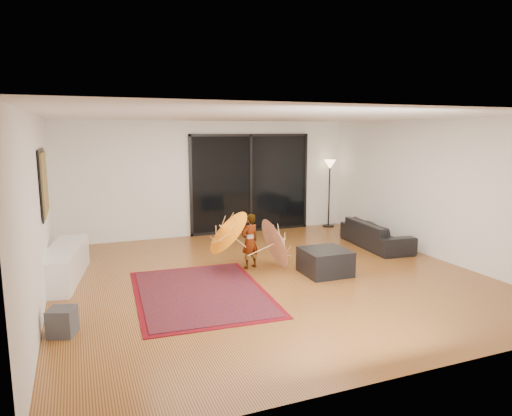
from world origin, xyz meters
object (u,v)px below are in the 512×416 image
media_console (65,264)px  ottoman (325,262)px  child (250,241)px  sofa (376,234)px

media_console → ottoman: 4.42m
ottoman → child: size_ratio=0.76×
sofa → media_console: bearing=94.2°
child → ottoman: bearing=124.7°
sofa → child: (-3.08, -0.45, 0.23)m
sofa → ottoman: (-1.99, -1.26, -0.06)m
media_console → sofa: media_console is taller
media_console → child: 3.17m
media_console → sofa: bearing=9.1°
sofa → ottoman: size_ratio=2.47×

